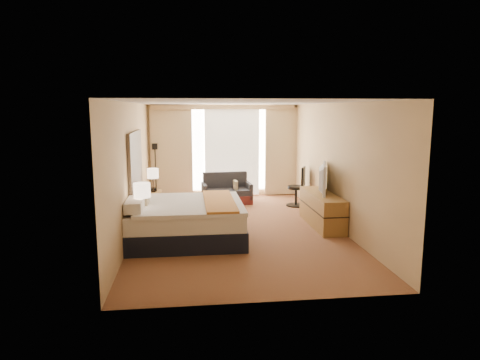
{
  "coord_description": "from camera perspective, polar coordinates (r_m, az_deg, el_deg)",
  "views": [
    {
      "loc": [
        -0.98,
        -8.64,
        2.48
      ],
      "look_at": [
        0.11,
        0.4,
        0.96
      ],
      "focal_mm": 32.0,
      "sensor_mm": 36.0,
      "label": 1
    }
  ],
  "objects": [
    {
      "name": "loveseat",
      "position": [
        11.38,
        -1.8,
        -1.75
      ],
      "size": [
        1.33,
        0.78,
        0.8
      ],
      "rotation": [
        0.0,
        0.0,
        0.07
      ],
      "color": "#5B1D1A",
      "rests_on": "floor"
    },
    {
      "name": "window",
      "position": [
        12.22,
        -1.09,
        4.03
      ],
      "size": [
        2.3,
        0.02,
        2.3
      ],
      "primitive_type": "cube",
      "color": "white",
      "rests_on": "wall_back"
    },
    {
      "name": "bed",
      "position": [
        8.26,
        -7.26,
        -5.32
      ],
      "size": [
        2.14,
        1.96,
        1.04
      ],
      "color": "black",
      "rests_on": "floor"
    },
    {
      "name": "nightstand_right",
      "position": [
        10.36,
        -11.67,
        -3.01
      ],
      "size": [
        0.45,
        0.52,
        0.55
      ],
      "primitive_type": "cube",
      "color": "olive",
      "rests_on": "floor"
    },
    {
      "name": "lamp_right",
      "position": [
        10.17,
        -11.55,
        0.8
      ],
      "size": [
        0.26,
        0.26,
        0.56
      ],
      "color": "black",
      "rests_on": "nightstand_right"
    },
    {
      "name": "headboard",
      "position": [
        8.98,
        -13.74,
        1.53
      ],
      "size": [
        0.06,
        1.85,
        1.5
      ],
      "primitive_type": "cube",
      "color": "black",
      "rests_on": "wall_left"
    },
    {
      "name": "wall_back",
      "position": [
        12.23,
        -2.27,
        3.93
      ],
      "size": [
        4.2,
        0.02,
        2.6
      ],
      "primitive_type": "cube",
      "color": "tan",
      "rests_on": "ground"
    },
    {
      "name": "television",
      "position": [
        9.29,
        10.48,
        0.24
      ],
      "size": [
        0.46,
        1.08,
        0.62
      ],
      "primitive_type": "imported",
      "rotation": [
        0.0,
        0.0,
        1.27
      ],
      "color": "black",
      "rests_on": "media_dresser"
    },
    {
      "name": "curtains",
      "position": [
        12.11,
        -2.24,
        4.39
      ],
      "size": [
        4.12,
        0.19,
        2.56
      ],
      "color": "beige",
      "rests_on": "floor"
    },
    {
      "name": "tissue_box",
      "position": [
        7.71,
        -13.3,
        -4.84
      ],
      "size": [
        0.13,
        0.13,
        0.11
      ],
      "primitive_type": "cube",
      "rotation": [
        0.0,
        0.0,
        0.05
      ],
      "color": "#88B0D2",
      "rests_on": "nightstand_left"
    },
    {
      "name": "wall_front",
      "position": [
        5.36,
        3.83,
        -3.24
      ],
      "size": [
        4.2,
        0.02,
        2.6
      ],
      "primitive_type": "cube",
      "color": "tan",
      "rests_on": "ground"
    },
    {
      "name": "desk_chair",
      "position": [
        11.08,
        7.77,
        -1.15
      ],
      "size": [
        0.51,
        0.51,
        1.02
      ],
      "rotation": [
        0.0,
        0.0,
        -0.42
      ],
      "color": "black",
      "rests_on": "floor"
    },
    {
      "name": "ceiling",
      "position": [
        8.69,
        -0.42,
        10.27
      ],
      "size": [
        4.2,
        7.0,
        0.02
      ],
      "primitive_type": "cube",
      "color": "silver",
      "rests_on": "wall_back"
    },
    {
      "name": "media_dresser",
      "position": [
        9.33,
        10.87,
        -3.89
      ],
      "size": [
        0.5,
        1.8,
        0.7
      ],
      "primitive_type": "cube",
      "color": "olive",
      "rests_on": "floor"
    },
    {
      "name": "telephone",
      "position": [
        10.35,
        -11.58,
        -1.25
      ],
      "size": [
        0.2,
        0.16,
        0.07
      ],
      "primitive_type": "cube",
      "rotation": [
        0.0,
        0.0,
        0.05
      ],
      "color": "black",
      "rests_on": "nightstand_right"
    },
    {
      "name": "wall_left",
      "position": [
        8.79,
        -14.15,
        1.48
      ],
      "size": [
        0.02,
        7.0,
        2.6
      ],
      "primitive_type": "cube",
      "color": "tan",
      "rests_on": "ground"
    },
    {
      "name": "floor",
      "position": [
        9.04,
        -0.4,
        -6.44
      ],
      "size": [
        4.2,
        7.0,
        0.02
      ],
      "primitive_type": "cube",
      "color": "#5B241A",
      "rests_on": "ground"
    },
    {
      "name": "nightstand_left",
      "position": [
        7.95,
        -13.13,
        -6.87
      ],
      "size": [
        0.45,
        0.52,
        0.55
      ],
      "primitive_type": "cube",
      "color": "olive",
      "rests_on": "floor"
    },
    {
      "name": "lamp_left",
      "position": [
        7.79,
        -12.93,
        -1.44
      ],
      "size": [
        0.3,
        0.3,
        0.63
      ],
      "color": "black",
      "rests_on": "nightstand_left"
    },
    {
      "name": "floor_lamp",
      "position": [
        12.05,
        -11.23,
        2.66
      ],
      "size": [
        0.19,
        0.19,
        1.54
      ],
      "color": "black",
      "rests_on": "floor"
    },
    {
      "name": "wall_right",
      "position": [
        9.24,
        12.64,
        1.92
      ],
      "size": [
        0.02,
        7.0,
        2.6
      ],
      "primitive_type": "cube",
      "color": "tan",
      "rests_on": "ground"
    }
  ]
}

